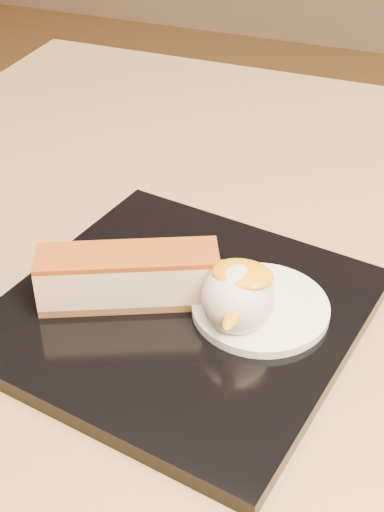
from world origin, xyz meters
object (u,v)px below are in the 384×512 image
at_px(ice_cream_scoop, 237,298).
at_px(cheesecake, 128,277).
at_px(table, 250,437).
at_px(dessert_plate, 181,314).

bearing_deg(ice_cream_scoop, cheesecake, 180.00).
distance_m(table, dessert_plate, 0.17).
xyz_separation_m(table, dessert_plate, (-0.04, -0.05, 0.16)).
bearing_deg(cheesecake, ice_cream_scoop, -25.05).
bearing_deg(ice_cream_scoop, table, 88.26).
bearing_deg(table, dessert_plate, -131.18).
xyz_separation_m(dessert_plate, cheesecake, (-0.04, -0.00, 0.03)).
distance_m(table, cheesecake, 0.21).
relative_size(cheesecake, ice_cream_scoop, 2.63).
bearing_deg(dessert_plate, ice_cream_scoop, -7.13).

